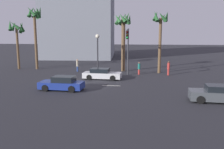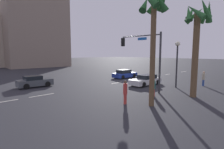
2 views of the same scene
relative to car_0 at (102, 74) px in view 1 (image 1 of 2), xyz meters
The scene contains 19 objects.
ground_plane 3.82m from the car_0, 106.96° to the right, with size 220.00×220.00×0.00m, color #28282D.
lane_stripe_2 6.29m from the car_0, 144.81° to the right, with size 2.31×0.14×0.01m, color silver.
lane_stripe_3 5.17m from the car_0, 135.40° to the right, with size 2.27×0.14×0.01m, color silver.
lane_stripe_4 4.01m from the car_0, 65.53° to the right, with size 1.97×0.14×0.01m, color silver.
lane_stripe_6 12.49m from the car_0, 16.81° to the right, with size 2.39×0.14×0.01m, color silver.
car_0 is the anchor object (origin of this frame).
car_1 13.71m from the car_0, 38.21° to the right, with size 4.01×1.94×1.36m.
car_2 6.79m from the car_0, 114.49° to the right, with size 4.31×2.00×1.37m.
traffic_signal 5.05m from the car_0, 33.05° to the left, with size 0.49×5.21×6.14m.
streetlamp 4.90m from the car_0, 108.65° to the left, with size 0.56×0.56×5.41m.
pedestrian_0 9.19m from the car_0, 25.14° to the left, with size 0.46×0.46×1.90m.
pedestrian_1 5.97m from the car_0, 42.23° to the left, with size 0.48×0.48×1.69m.
pedestrian_2 7.05m from the car_0, 130.52° to the left, with size 0.45×0.45×1.83m.
palm_tree_0 16.76m from the car_0, 155.06° to the left, with size 2.55×2.49×7.66m.
palm_tree_1 8.98m from the car_0, 73.70° to the left, with size 2.78×2.75×8.67m.
palm_tree_2 10.81m from the car_0, 38.12° to the left, with size 2.38×2.27×8.65m.
palm_tree_3 15.21m from the car_0, 148.59° to the left, with size 2.64×2.50×9.72m.
building_2 35.84m from the car_0, 111.20° to the left, with size 11.50×12.58×24.70m, color gray.
building_3 32.50m from the car_0, 109.56° to the left, with size 15.31×17.68×24.97m, color gray.
Camera 1 is at (6.08, -24.00, 5.29)m, focal length 37.55 mm.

